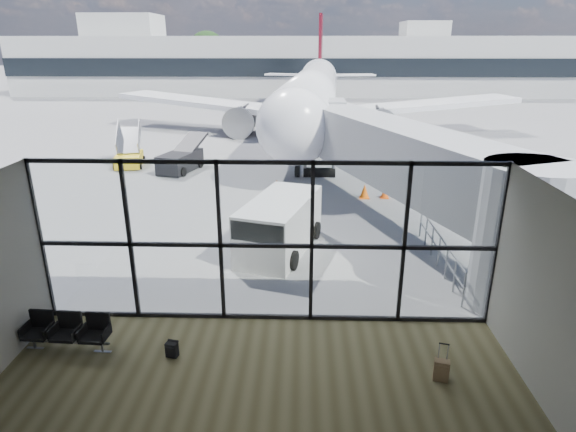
# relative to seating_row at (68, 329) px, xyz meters

# --- Properties ---
(ground) EXTENTS (220.00, 220.00, 0.00)m
(ground) POSITION_rel_seating_row_xyz_m (4.84, 41.50, -0.53)
(ground) COLOR slate
(ground) RESTS_ON ground
(lounge_shell) EXTENTS (12.02, 8.01, 4.51)m
(lounge_shell) POSITION_rel_seating_row_xyz_m (4.84, -3.30, 2.12)
(lounge_shell) COLOR brown
(lounge_shell) RESTS_ON ground
(glass_curtain_wall) EXTENTS (12.10, 0.12, 4.50)m
(glass_curtain_wall) POSITION_rel_seating_row_xyz_m (4.84, 1.50, 1.72)
(glass_curtain_wall) COLOR white
(glass_curtain_wall) RESTS_ON ground
(jet_bridge) EXTENTS (8.00, 16.50, 4.33)m
(jet_bridge) POSITION_rel_seating_row_xyz_m (9.74, 8.58, 2.23)
(jet_bridge) COLOR gray
(jet_bridge) RESTS_ON ground
(apron_railing) EXTENTS (0.06, 5.46, 1.11)m
(apron_railing) POSITION_rel_seating_row_xyz_m (10.44, 5.00, 0.19)
(apron_railing) COLOR gray
(apron_railing) RESTS_ON ground
(far_terminal) EXTENTS (80.00, 12.20, 11.00)m
(far_terminal) POSITION_rel_seating_row_xyz_m (4.25, 63.47, 3.68)
(far_terminal) COLOR #B1B1AC
(far_terminal) RESTS_ON ground
(tree_0) EXTENTS (4.95, 4.95, 7.12)m
(tree_0) POSITION_rel_seating_row_xyz_m (-40.16, 73.50, 4.11)
(tree_0) COLOR #382619
(tree_0) RESTS_ON ground
(tree_1) EXTENTS (5.61, 5.61, 8.07)m
(tree_1) POSITION_rel_seating_row_xyz_m (-34.16, 73.50, 4.73)
(tree_1) COLOR #382619
(tree_1) RESTS_ON ground
(tree_2) EXTENTS (6.27, 6.27, 9.03)m
(tree_2) POSITION_rel_seating_row_xyz_m (-28.16, 73.50, 5.35)
(tree_2) COLOR #382619
(tree_2) RESTS_ON ground
(tree_3) EXTENTS (4.95, 4.95, 7.12)m
(tree_3) POSITION_rel_seating_row_xyz_m (-22.16, 73.50, 4.11)
(tree_3) COLOR #382619
(tree_3) RESTS_ON ground
(tree_4) EXTENTS (5.61, 5.61, 8.07)m
(tree_4) POSITION_rel_seating_row_xyz_m (-16.16, 73.50, 4.73)
(tree_4) COLOR #382619
(tree_4) RESTS_ON ground
(tree_5) EXTENTS (6.27, 6.27, 9.03)m
(tree_5) POSITION_rel_seating_row_xyz_m (-10.16, 73.50, 5.35)
(tree_5) COLOR #382619
(tree_5) RESTS_ON ground
(seating_row) EXTENTS (2.15, 0.70, 0.95)m
(seating_row) POSITION_rel_seating_row_xyz_m (0.00, 0.00, 0.00)
(seating_row) COLOR gray
(seating_row) RESTS_ON ground
(backpack) EXTENTS (0.31, 0.30, 0.42)m
(backpack) POSITION_rel_seating_row_xyz_m (2.65, -0.31, -0.32)
(backpack) COLOR black
(backpack) RESTS_ON ground
(suitcase) EXTENTS (0.38, 0.31, 0.92)m
(suitcase) POSITION_rel_seating_row_xyz_m (8.95, -0.99, -0.25)
(suitcase) COLOR brown
(suitcase) RESTS_ON ground
(airliner) EXTENTS (34.45, 39.96, 10.29)m
(airliner) POSITION_rel_seating_row_xyz_m (6.54, 31.75, 2.61)
(airliner) COLOR white
(airliner) RESTS_ON ground
(service_van) EXTENTS (3.12, 4.80, 1.93)m
(service_van) POSITION_rel_seating_row_xyz_m (4.94, 6.14, 0.46)
(service_van) COLOR silver
(service_van) RESTS_ON ground
(belt_loader) EXTENTS (2.48, 4.39, 1.92)m
(belt_loader) POSITION_rel_seating_row_xyz_m (-1.44, 17.70, 0.12)
(belt_loader) COLOR black
(belt_loader) RESTS_ON ground
(mobile_stairs) EXTENTS (2.05, 3.24, 2.13)m
(mobile_stairs) POSITION_rel_seating_row_xyz_m (-4.94, 18.77, -0.02)
(mobile_stairs) COLOR gold
(mobile_stairs) RESTS_ON ground
(traffic_cone_a) EXTENTS (0.38, 0.38, 0.54)m
(traffic_cone_a) POSITION_rel_seating_row_xyz_m (4.45, 13.91, -0.27)
(traffic_cone_a) COLOR orange
(traffic_cone_a) RESTS_ON ground
(traffic_cone_b) EXTENTS (0.48, 0.48, 0.68)m
(traffic_cone_b) POSITION_rel_seating_row_xyz_m (8.84, 12.63, -0.20)
(traffic_cone_b) COLOR orange
(traffic_cone_b) RESTS_ON ground
(traffic_cone_c) EXTENTS (0.42, 0.42, 0.60)m
(traffic_cone_c) POSITION_rel_seating_row_xyz_m (9.84, 12.66, -0.24)
(traffic_cone_c) COLOR #F4550C
(traffic_cone_c) RESTS_ON ground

